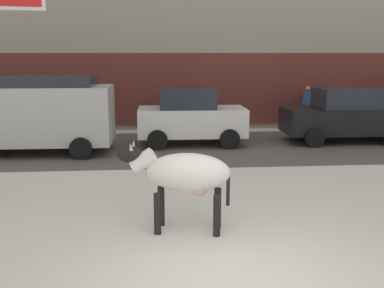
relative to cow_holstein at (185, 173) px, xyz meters
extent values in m
plane|color=silver|center=(0.52, -1.88, -1.00)|extent=(120.00, 120.00, 0.00)
cube|color=#514F4C|center=(0.52, 7.03, -1.00)|extent=(60.00, 5.60, 0.01)
cube|color=#5B2823|center=(0.52, 10.63, 0.60)|extent=(43.12, 0.10, 2.80)
ellipsoid|color=silver|center=(0.05, -0.02, 0.02)|extent=(1.48, 0.83, 0.64)
ellipsoid|color=black|center=(0.18, 0.12, 0.07)|extent=(0.60, 0.37, 0.40)
cylinder|color=black|center=(-0.46, -0.13, -0.65)|extent=(0.12, 0.12, 0.70)
cylinder|color=black|center=(-0.40, 0.25, -0.65)|extent=(0.12, 0.12, 0.70)
cylinder|color=black|center=(0.50, -0.30, -0.65)|extent=(0.12, 0.12, 0.70)
cylinder|color=black|center=(0.57, 0.08, -0.65)|extent=(0.12, 0.12, 0.70)
cylinder|color=silver|center=(-0.69, 0.11, 0.20)|extent=(0.51, 0.34, 0.44)
ellipsoid|color=black|center=(-0.90, 0.14, 0.30)|extent=(0.47, 0.31, 0.28)
cone|color=beige|center=(-0.88, 0.03, 0.46)|extent=(0.08, 0.12, 0.15)
cone|color=beige|center=(-0.84, 0.25, 0.46)|extent=(0.08, 0.12, 0.15)
cylinder|color=black|center=(0.71, -0.14, -0.23)|extent=(0.06, 0.06, 0.60)
ellipsoid|color=beige|center=(0.22, -0.05, -0.28)|extent=(0.32, 0.28, 0.20)
cube|color=#B7BABF|center=(-4.07, 6.51, 0.17)|extent=(4.62, 1.95, 1.70)
cube|color=#1E232D|center=(-3.77, 6.51, 1.17)|extent=(3.02, 1.71, 0.30)
cylinder|color=black|center=(-2.57, 7.45, -0.68)|extent=(0.64, 0.23, 0.64)
cylinder|color=black|center=(-2.59, 5.55, -0.68)|extent=(0.64, 0.23, 0.64)
cube|color=white|center=(0.74, 7.50, -0.23)|extent=(3.52, 1.74, 0.90)
cube|color=#1E232D|center=(0.59, 7.50, 0.54)|extent=(1.82, 1.52, 0.64)
cylinder|color=black|center=(1.89, 8.34, -0.68)|extent=(0.64, 0.23, 0.64)
cylinder|color=black|center=(1.87, 6.64, -0.68)|extent=(0.64, 0.23, 0.64)
cylinder|color=black|center=(-0.39, 8.37, -0.68)|extent=(0.64, 0.23, 0.64)
cylinder|color=black|center=(-0.41, 6.67, -0.68)|extent=(0.64, 0.23, 0.64)
cube|color=black|center=(6.01, 7.55, -0.26)|extent=(4.22, 1.81, 0.84)
cube|color=#1E232D|center=(6.01, 7.55, 0.50)|extent=(2.02, 1.57, 0.68)
cylinder|color=black|center=(7.38, 8.41, -0.68)|extent=(0.64, 0.23, 0.64)
cylinder|color=black|center=(4.65, 8.44, -0.68)|extent=(0.64, 0.23, 0.64)
cylinder|color=black|center=(4.63, 6.68, -0.68)|extent=(0.64, 0.23, 0.64)
cylinder|color=#282833|center=(5.52, 10.13, -0.56)|extent=(0.24, 0.24, 0.88)
cube|color=#2D4C93|center=(5.52, 10.13, 0.20)|extent=(0.36, 0.22, 0.64)
sphere|color=#9E7051|center=(5.52, 10.13, 0.63)|extent=(0.20, 0.20, 0.20)
camera|label=1|loc=(-0.49, -7.27, 1.92)|focal=42.42mm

